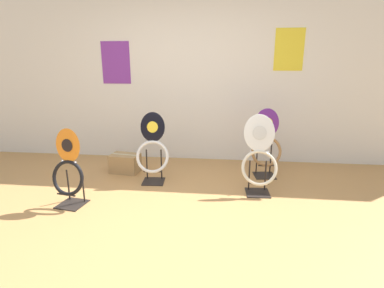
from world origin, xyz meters
The scene contains 7 objects.
ground_plane centered at (0.00, 0.00, 0.00)m, with size 14.00×14.00×0.00m, color #B7844C.
wall_back centered at (0.00, 2.23, 1.30)m, with size 8.00×0.07×2.60m.
toilet_seat_display_orange_sun centered at (-1.05, 0.41, 0.38)m, with size 0.41×0.32×0.86m.
toilet_seat_display_jazz_black centered at (-0.30, 1.17, 0.44)m, with size 0.44×0.30×0.92m.
toilet_seat_display_white_plain centered at (1.04, 0.98, 0.44)m, with size 0.44×0.36×0.94m.
toilet_seat_display_purple_note centered at (1.19, 1.54, 0.45)m, with size 0.43×0.31×0.94m.
storage_box centered at (-0.79, 1.47, 0.13)m, with size 0.43×0.32×0.26m.
Camera 1 is at (0.62, -2.46, 1.55)m, focal length 28.00 mm.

